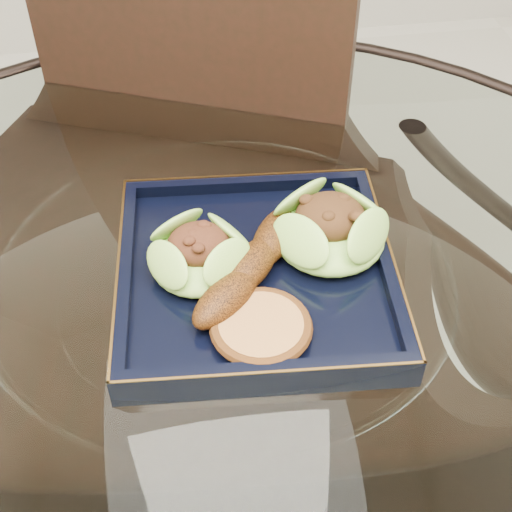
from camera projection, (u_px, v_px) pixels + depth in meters
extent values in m
cylinder|color=white|center=(224.00, 315.00, 0.70)|extent=(1.10, 1.10, 0.01)
torus|color=black|center=(224.00, 315.00, 0.70)|extent=(1.13, 1.13, 0.02)
cylinder|color=black|center=(377.00, 319.00, 1.19)|extent=(0.04, 0.04, 0.75)
cylinder|color=black|center=(35.00, 360.00, 1.13)|extent=(0.04, 0.04, 0.75)
cube|color=black|center=(159.00, 332.00, 1.01)|extent=(0.59, 0.59, 0.04)
cube|color=black|center=(191.00, 82.00, 0.95)|extent=(0.40, 0.20, 0.49)
cylinder|color=black|center=(16.00, 507.00, 1.10)|extent=(0.03, 0.03, 0.48)
cylinder|color=black|center=(113.00, 324.00, 1.36)|extent=(0.03, 0.03, 0.48)
cylinder|color=black|center=(308.00, 365.00, 1.29)|extent=(0.03, 0.03, 0.48)
cube|color=black|center=(256.00, 277.00, 0.71)|extent=(0.29, 0.29, 0.02)
ellipsoid|color=#6AAF32|center=(200.00, 256.00, 0.69)|extent=(0.11, 0.11, 0.03)
ellipsoid|color=#78B033|center=(330.00, 231.00, 0.71)|extent=(0.14, 0.14, 0.04)
ellipsoid|color=#592A09|center=(251.00, 266.00, 0.68)|extent=(0.13, 0.16, 0.03)
cylinder|color=#BC7F3E|center=(261.00, 329.00, 0.64)|extent=(0.10, 0.10, 0.02)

